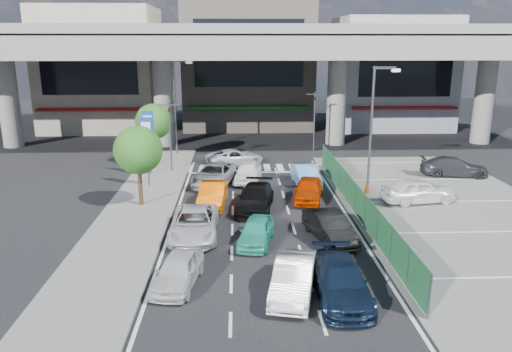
{
  "coord_description": "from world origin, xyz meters",
  "views": [
    {
      "loc": [
        -1.31,
        -24.27,
        9.44
      ],
      "look_at": [
        -0.23,
        3.49,
        1.92
      ],
      "focal_mm": 35.0,
      "sensor_mm": 36.0,
      "label": 1
    }
  ],
  "objects_px": {
    "signboard_near": "(147,142)",
    "minivan_navy_back": "(341,281)",
    "taxi_orange_right": "(308,189)",
    "traffic_cone": "(367,187)",
    "sedan_white_mid_left": "(194,223)",
    "kei_truck_front_right": "(306,175)",
    "traffic_light_left": "(170,120)",
    "van_white_back_left": "(178,270)",
    "street_lamp_right": "(374,120)",
    "crossing_wagon_silver": "(235,157)",
    "parked_sedan_dgrey": "(454,167)",
    "street_lamp_left": "(177,99)",
    "taxi_teal_mid": "(256,231)",
    "hatch_black_mid_right": "(330,227)",
    "tree_far": "(153,122)",
    "hatch_white_back_mid": "(294,278)",
    "tree_near": "(138,150)",
    "traffic_light_right": "(315,107)",
    "sedan_black_mid": "(255,198)",
    "signboard_far": "(149,134)",
    "parked_sedan_white": "(418,191)",
    "wagon_silver_front_left": "(214,175)",
    "taxi_orange_left": "(213,195)",
    "sedan_white_front_mid": "(248,172)"
  },
  "relations": [
    {
      "from": "street_lamp_left",
      "to": "hatch_white_back_mid",
      "type": "xyz_separation_m",
      "value": [
        7.13,
        -24.94,
        -4.08
      ]
    },
    {
      "from": "hatch_white_back_mid",
      "to": "crossing_wagon_silver",
      "type": "distance_m",
      "value": 21.06
    },
    {
      "from": "street_lamp_left",
      "to": "van_white_back_left",
      "type": "height_order",
      "value": "street_lamp_left"
    },
    {
      "from": "street_lamp_right",
      "to": "street_lamp_left",
      "type": "distance_m",
      "value": 18.06
    },
    {
      "from": "crossing_wagon_silver",
      "to": "traffic_light_right",
      "type": "bearing_deg",
      "value": -75.2
    },
    {
      "from": "taxi_orange_right",
      "to": "traffic_cone",
      "type": "xyz_separation_m",
      "value": [
        3.9,
        1.1,
        -0.24
      ]
    },
    {
      "from": "signboard_near",
      "to": "minivan_navy_back",
      "type": "distance_m",
      "value": 18.28
    },
    {
      "from": "hatch_white_back_mid",
      "to": "crossing_wagon_silver",
      "type": "xyz_separation_m",
      "value": [
        -2.29,
        20.94,
        -0.07
      ]
    },
    {
      "from": "traffic_light_right",
      "to": "sedan_white_mid_left",
      "type": "relative_size",
      "value": 1.05
    },
    {
      "from": "signboard_far",
      "to": "signboard_near",
      "type": "bearing_deg",
      "value": -82.41
    },
    {
      "from": "taxi_orange_right",
      "to": "tree_far",
      "type": "bearing_deg",
      "value": 150.32
    },
    {
      "from": "traffic_light_right",
      "to": "crossing_wagon_silver",
      "type": "distance_m",
      "value": 9.21
    },
    {
      "from": "van_white_back_left",
      "to": "taxi_orange_right",
      "type": "xyz_separation_m",
      "value": [
        6.73,
        10.79,
        0.05
      ]
    },
    {
      "from": "traffic_light_right",
      "to": "taxi_teal_mid",
      "type": "distance_m",
      "value": 21.96
    },
    {
      "from": "tree_near",
      "to": "parked_sedan_dgrey",
      "type": "xyz_separation_m",
      "value": [
        21.27,
        5.88,
        -2.65
      ]
    },
    {
      "from": "tree_far",
      "to": "crossing_wagon_silver",
      "type": "distance_m",
      "value": 6.91
    },
    {
      "from": "signboard_near",
      "to": "van_white_back_left",
      "type": "bearing_deg",
      "value": -75.99
    },
    {
      "from": "traffic_light_left",
      "to": "van_white_back_left",
      "type": "bearing_deg",
      "value": -82.11
    },
    {
      "from": "street_lamp_left",
      "to": "sedan_white_mid_left",
      "type": "relative_size",
      "value": 1.61
    },
    {
      "from": "van_white_back_left",
      "to": "sedan_white_mid_left",
      "type": "height_order",
      "value": "sedan_white_mid_left"
    },
    {
      "from": "taxi_orange_right",
      "to": "parked_sedan_dgrey",
      "type": "bearing_deg",
      "value": 36.75
    },
    {
      "from": "tree_near",
      "to": "taxi_orange_right",
      "type": "relative_size",
      "value": 1.19
    },
    {
      "from": "traffic_light_left",
      "to": "signboard_near",
      "type": "xyz_separation_m",
      "value": [
        -1.0,
        -4.01,
        -0.87
      ]
    },
    {
      "from": "parked_sedan_dgrey",
      "to": "minivan_navy_back",
      "type": "bearing_deg",
      "value": 156.06
    },
    {
      "from": "parked_sedan_white",
      "to": "parked_sedan_dgrey",
      "type": "xyz_separation_m",
      "value": [
        4.75,
        5.98,
        -0.07
      ]
    },
    {
      "from": "minivan_navy_back",
      "to": "taxi_orange_left",
      "type": "bearing_deg",
      "value": 116.48
    },
    {
      "from": "tree_far",
      "to": "taxi_teal_mid",
      "type": "height_order",
      "value": "tree_far"
    },
    {
      "from": "hatch_white_back_mid",
      "to": "hatch_black_mid_right",
      "type": "xyz_separation_m",
      "value": [
        2.38,
        5.37,
        -0.01
      ]
    },
    {
      "from": "sedan_white_mid_left",
      "to": "kei_truck_front_right",
      "type": "height_order",
      "value": "same"
    },
    {
      "from": "sedan_white_front_mid",
      "to": "hatch_white_back_mid",
      "type": "bearing_deg",
      "value": -76.6
    },
    {
      "from": "traffic_light_left",
      "to": "street_lamp_right",
      "type": "distance_m",
      "value": 14.68
    },
    {
      "from": "hatch_white_back_mid",
      "to": "traffic_cone",
      "type": "xyz_separation_m",
      "value": [
        6.13,
        12.8,
        -0.24
      ]
    },
    {
      "from": "van_white_back_left",
      "to": "hatch_black_mid_right",
      "type": "bearing_deg",
      "value": 42.31
    },
    {
      "from": "signboard_far",
      "to": "van_white_back_left",
      "type": "bearing_deg",
      "value": -77.1
    },
    {
      "from": "street_lamp_right",
      "to": "crossing_wagon_silver",
      "type": "distance_m",
      "value": 12.5
    },
    {
      "from": "signboard_near",
      "to": "traffic_cone",
      "type": "relative_size",
      "value": 6.03
    },
    {
      "from": "parked_sedan_dgrey",
      "to": "hatch_black_mid_right",
      "type": "bearing_deg",
      "value": 146.28
    },
    {
      "from": "parked_sedan_white",
      "to": "signboard_far",
      "type": "bearing_deg",
      "value": 59.75
    },
    {
      "from": "signboard_near",
      "to": "parked_sedan_white",
      "type": "height_order",
      "value": "signboard_near"
    },
    {
      "from": "tree_far",
      "to": "sedan_white_mid_left",
      "type": "height_order",
      "value": "tree_far"
    },
    {
      "from": "tree_near",
      "to": "taxi_orange_left",
      "type": "distance_m",
      "value": 5.02
    },
    {
      "from": "wagon_silver_front_left",
      "to": "hatch_black_mid_right",
      "type": "bearing_deg",
      "value": -45.3
    },
    {
      "from": "street_lamp_right",
      "to": "sedan_white_mid_left",
      "type": "height_order",
      "value": "street_lamp_right"
    },
    {
      "from": "signboard_near",
      "to": "sedan_black_mid",
      "type": "relative_size",
      "value": 0.99
    },
    {
      "from": "street_lamp_right",
      "to": "taxi_teal_mid",
      "type": "xyz_separation_m",
      "value": [
        -7.61,
        -7.88,
        -4.15
      ]
    },
    {
      "from": "street_lamp_left",
      "to": "crossing_wagon_silver",
      "type": "relative_size",
      "value": 1.78
    },
    {
      "from": "traffic_light_left",
      "to": "sedan_white_mid_left",
      "type": "height_order",
      "value": "traffic_light_left"
    },
    {
      "from": "signboard_near",
      "to": "sedan_black_mid",
      "type": "bearing_deg",
      "value": -35.15
    },
    {
      "from": "signboard_far",
      "to": "sedan_white_mid_left",
      "type": "bearing_deg",
      "value": -70.82
    },
    {
      "from": "hatch_white_back_mid",
      "to": "sedan_white_mid_left",
      "type": "xyz_separation_m",
      "value": [
        -4.27,
        6.06,
        0.0
      ]
    }
  ]
}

